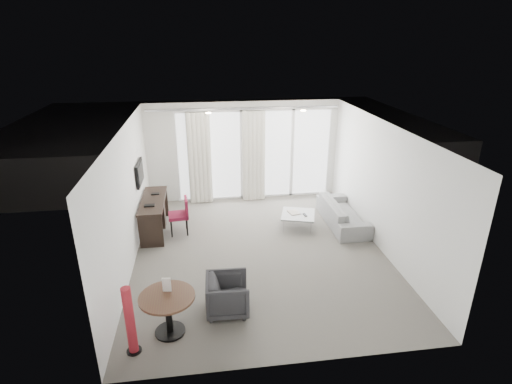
{
  "coord_description": "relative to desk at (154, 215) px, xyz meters",
  "views": [
    {
      "loc": [
        -1.06,
        -7.07,
        4.2
      ],
      "look_at": [
        0.0,
        0.6,
        1.1
      ],
      "focal_mm": 28.0,
      "sensor_mm": 36.0,
      "label": 1
    }
  ],
  "objects": [
    {
      "name": "curtain_left",
      "position": [
        1.06,
        1.53,
        0.82
      ],
      "size": [
        0.6,
        0.2,
        2.38
      ],
      "primitive_type": null,
      "color": "beige",
      "rests_on": "ground"
    },
    {
      "name": "wall_left",
      "position": [
        -0.29,
        -1.29,
        0.92
      ],
      "size": [
        0.0,
        6.0,
        2.6
      ],
      "primitive_type": "cube",
      "color": "silver",
      "rests_on": "ground"
    },
    {
      "name": "wall_front",
      "position": [
        2.21,
        -4.29,
        0.92
      ],
      "size": [
        5.0,
        0.0,
        2.6
      ],
      "primitive_type": "cube",
      "color": "silver",
      "rests_on": "ground"
    },
    {
      "name": "downlight_a",
      "position": [
        1.31,
        0.31,
        2.21
      ],
      "size": [
        0.12,
        0.12,
        0.02
      ],
      "primitive_type": "cylinder",
      "color": "#FFE0B2",
      "rests_on": "ceiling"
    },
    {
      "name": "rattan_chair_b",
      "position": [
        3.64,
        3.07,
        -0.02
      ],
      "size": [
        0.56,
        0.56,
        0.73
      ],
      "primitive_type": null,
      "rotation": [
        0.0,
        0.0,
        -0.13
      ],
      "color": "brown",
      "rests_on": "terrace_slab"
    },
    {
      "name": "wall_right",
      "position": [
        4.71,
        -1.29,
        0.92
      ],
      "size": [
        0.0,
        6.0,
        2.6
      ],
      "primitive_type": "cube",
      "color": "silver",
      "rests_on": "ground"
    },
    {
      "name": "red_lamp",
      "position": [
        0.04,
        -3.75,
        0.15
      ],
      "size": [
        0.26,
        0.26,
        1.06
      ],
      "primitive_type": "cylinder",
      "rotation": [
        0.0,
        0.0,
        0.23
      ],
      "color": "maroon",
      "rests_on": "floor"
    },
    {
      "name": "tub_armchair",
      "position": [
        1.43,
        -3.05,
        -0.07
      ],
      "size": [
        0.7,
        0.68,
        0.62
      ],
      "primitive_type": "imported",
      "rotation": [
        0.0,
        0.0,
        1.53
      ],
      "color": "#29292C",
      "rests_on": "floor"
    },
    {
      "name": "remote",
      "position": [
        3.39,
        -0.35,
        -0.02
      ],
      "size": [
        0.07,
        0.18,
        0.02
      ],
      "primitive_type": null,
      "rotation": [
        0.0,
        0.0,
        0.12
      ],
      "color": "black",
      "rests_on": "coffee_table"
    },
    {
      "name": "desk_chair",
      "position": [
        0.54,
        -0.18,
        0.03
      ],
      "size": [
        0.49,
        0.46,
        0.83
      ],
      "primitive_type": null,
      "rotation": [
        0.0,
        0.0,
        0.08
      ],
      "color": "maroon",
      "rests_on": "floor"
    },
    {
      "name": "curtain_right",
      "position": [
        2.46,
        1.53,
        0.82
      ],
      "size": [
        0.6,
        0.2,
        2.38
      ],
      "primitive_type": null,
      "color": "beige",
      "rests_on": "ground"
    },
    {
      "name": "coffee_table",
      "position": [
        3.25,
        -0.26,
        -0.22
      ],
      "size": [
        0.92,
        0.92,
        0.33
      ],
      "primitive_type": null,
      "rotation": [
        0.0,
        0.0,
        -0.29
      ],
      "color": "gray",
      "rests_on": "floor"
    },
    {
      "name": "magazine",
      "position": [
        3.16,
        -0.18,
        -0.02
      ],
      "size": [
        0.29,
        0.34,
        0.02
      ],
      "primitive_type": null,
      "rotation": [
        0.0,
        0.0,
        0.24
      ],
      "color": "gray",
      "rests_on": "coffee_table"
    },
    {
      "name": "rattan_chair_a",
      "position": [
        3.36,
        3.33,
        0.03
      ],
      "size": [
        0.57,
        0.57,
        0.82
      ],
      "primitive_type": null,
      "rotation": [
        0.0,
        0.0,
        0.01
      ],
      "color": "brown",
      "rests_on": "terrace_slab"
    },
    {
      "name": "sofa",
      "position": [
        4.32,
        -0.24,
        -0.11
      ],
      "size": [
        0.74,
        1.89,
        0.55
      ],
      "primitive_type": "imported",
      "rotation": [
        0.0,
        0.0,
        1.57
      ],
      "color": "gray",
      "rests_on": "floor"
    },
    {
      "name": "terrace_slab",
      "position": [
        2.51,
        3.21,
        -0.44
      ],
      "size": [
        5.6,
        3.0,
        0.12
      ],
      "primitive_type": "cube",
      "color": "#4D4D50",
      "rests_on": "ground"
    },
    {
      "name": "downlight_b",
      "position": [
        3.41,
        0.31,
        2.21
      ],
      "size": [
        0.12,
        0.12,
        0.02
      ],
      "primitive_type": "cylinder",
      "color": "#FFE0B2",
      "rests_on": "ceiling"
    },
    {
      "name": "balustrade",
      "position": [
        2.51,
        4.66,
        0.12
      ],
      "size": [
        5.5,
        0.06,
        1.05
      ],
      "primitive_type": null,
      "color": "#B2B2B7",
      "rests_on": "terrace_slab"
    },
    {
      "name": "curtain_track",
      "position": [
        2.21,
        1.53,
        2.07
      ],
      "size": [
        4.8,
        0.04,
        0.04
      ],
      "primitive_type": null,
      "color": "#B2B2B7",
      "rests_on": "ceiling"
    },
    {
      "name": "window_panel",
      "position": [
        2.51,
        1.7,
        0.82
      ],
      "size": [
        4.0,
        0.02,
        2.38
      ],
      "primitive_type": null,
      "color": "white",
      "rests_on": "ground"
    },
    {
      "name": "rattan_table",
      "position": [
        3.51,
        2.22,
        -0.16
      ],
      "size": [
        0.48,
        0.48,
        0.45
      ],
      "primitive_type": null,
      "rotation": [
        0.0,
        0.0,
        -0.08
      ],
      "color": "brown",
      "rests_on": "terrace_slab"
    },
    {
      "name": "tv",
      "position": [
        -0.24,
        0.16,
        0.97
      ],
      "size": [
        0.05,
        0.8,
        0.5
      ],
      "primitive_type": null,
      "color": "black",
      "rests_on": "wall_left"
    },
    {
      "name": "window_frame",
      "position": [
        2.51,
        1.68,
        0.82
      ],
      "size": [
        4.1,
        0.06,
        2.44
      ],
      "primitive_type": null,
      "color": "white",
      "rests_on": "ground"
    },
    {
      "name": "desk",
      "position": [
        0.0,
        0.0,
        0.0
      ],
      "size": [
        0.51,
        1.64,
        0.77
      ],
      "primitive_type": null,
      "color": "black",
      "rests_on": "floor"
    },
    {
      "name": "menu_card",
      "position": [
        0.53,
        -3.31,
        0.34
      ],
      "size": [
        0.13,
        0.04,
        0.23
      ],
      "primitive_type": null,
      "rotation": [
        0.0,
        0.0,
        -0.15
      ],
      "color": "white",
      "rests_on": "round_table"
    },
    {
      "name": "round_table",
      "position": [
        0.53,
        -3.43,
        -0.06
      ],
      "size": [
        1.02,
        1.02,
        0.65
      ],
      "primitive_type": null,
      "rotation": [
        0.0,
        0.0,
        -0.3
      ],
      "color": "#482D1E",
      "rests_on": "floor"
    },
    {
      "name": "ceiling",
      "position": [
        2.21,
        -1.29,
        2.22
      ],
      "size": [
        5.0,
        6.0,
        0.0
      ],
      "primitive_type": "cube",
      "color": "white",
      "rests_on": "ground"
    },
    {
      "name": "floor",
      "position": [
        2.21,
        -1.29,
        -0.38
      ],
      "size": [
        5.0,
        6.0,
        0.0
      ],
      "primitive_type": "cube",
      "color": "#5E5952",
      "rests_on": "ground"
    }
  ]
}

